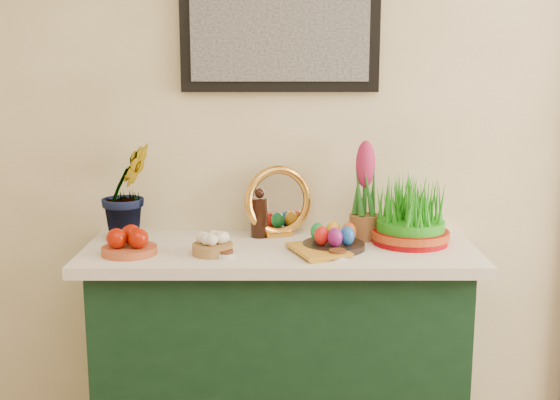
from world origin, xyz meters
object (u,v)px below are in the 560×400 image
(mirror, at_px, (278,202))
(wheatgrass_sabzeh, at_px, (411,216))
(hyacinth_green, at_px, (127,176))
(sideboard, at_px, (280,367))
(book, at_px, (296,252))

(mirror, distance_m, wheatgrass_sabzeh, 0.50)
(hyacinth_green, distance_m, mirror, 0.57)
(sideboard, xyz_separation_m, wheatgrass_sabzeh, (0.47, 0.04, 0.57))
(sideboard, relative_size, book, 5.94)
(mirror, distance_m, book, 0.32)
(sideboard, height_order, hyacinth_green, hyacinth_green)
(sideboard, bearing_deg, mirror, 92.27)
(mirror, bearing_deg, hyacinth_green, -175.05)
(sideboard, bearing_deg, book, -66.12)
(hyacinth_green, bearing_deg, sideboard, -56.57)
(mirror, bearing_deg, sideboard, -87.73)
(book, bearing_deg, sideboard, 93.80)
(hyacinth_green, bearing_deg, book, -66.18)
(mirror, height_order, book, mirror)
(mirror, relative_size, book, 1.24)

